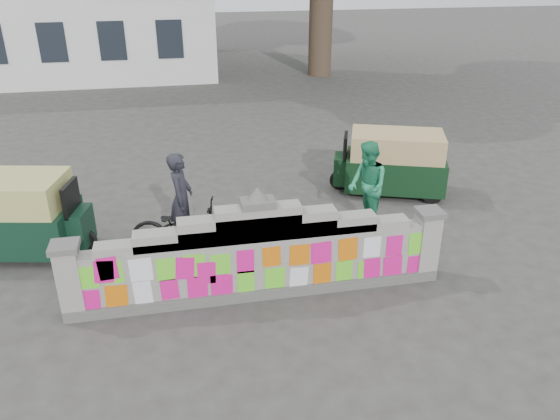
{
  "coord_description": "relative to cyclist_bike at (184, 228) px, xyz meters",
  "views": [
    {
      "loc": [
        -1.24,
        -7.83,
        5.36
      ],
      "look_at": [
        0.57,
        1.0,
        1.1
      ],
      "focal_mm": 35.0,
      "sensor_mm": 36.0,
      "label": 1
    }
  ],
  "objects": [
    {
      "name": "ground",
      "position": [
        1.18,
        -1.75,
        -0.53
      ],
      "size": [
        100.0,
        100.0,
        0.0
      ],
      "primitive_type": "plane",
      "color": "#383533",
      "rests_on": "ground"
    },
    {
      "name": "parapet_wall",
      "position": [
        1.18,
        -1.76,
        0.22
      ],
      "size": [
        6.48,
        0.44,
        2.01
      ],
      "color": "#4C4C49",
      "rests_on": "ground"
    },
    {
      "name": "cyclist_bike",
      "position": [
        0.0,
        0.0,
        0.0
      ],
      "size": [
        2.14,
        1.12,
        1.07
      ],
      "primitive_type": "imported",
      "rotation": [
        0.0,
        0.0,
        1.36
      ],
      "color": "black",
      "rests_on": "ground"
    },
    {
      "name": "cyclist_rider",
      "position": [
        0.0,
        0.0,
        0.37
      ],
      "size": [
        0.56,
        0.74,
        1.81
      ],
      "primitive_type": "imported",
      "rotation": [
        0.0,
        0.0,
        1.36
      ],
      "color": "#212129",
      "rests_on": "ground"
    },
    {
      "name": "pedestrian",
      "position": [
        3.85,
        0.38,
        0.41
      ],
      "size": [
        0.77,
        0.96,
        1.88
      ],
      "primitive_type": "imported",
      "rotation": [
        0.0,
        0.0,
        -1.5
      ],
      "color": "#279162",
      "rests_on": "ground"
    },
    {
      "name": "rickshaw_left",
      "position": [
        -3.21,
        0.66,
        0.29
      ],
      "size": [
        2.94,
        1.81,
        1.58
      ],
      "rotation": [
        0.0,
        0.0,
        -0.21
      ],
      "color": "black",
      "rests_on": "ground"
    },
    {
      "name": "rickshaw_right",
      "position": [
        5.09,
        2.02,
        0.25
      ],
      "size": [
        2.81,
        2.0,
        1.51
      ],
      "rotation": [
        0.0,
        0.0,
        2.79
      ],
      "color": "black",
      "rests_on": "ground"
    }
  ]
}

